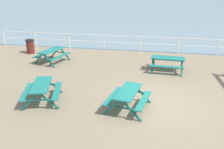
# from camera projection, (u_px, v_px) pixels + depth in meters

# --- Properties ---
(ground_plane) EXTENTS (30.00, 24.00, 0.20)m
(ground_plane) POSITION_uv_depth(u_px,v_px,m) (156.00, 106.00, 10.74)
(ground_plane) COLOR gray
(seaward_railing) EXTENTS (23.07, 0.07, 1.08)m
(seaward_railing) POSITION_uv_depth(u_px,v_px,m) (159.00, 42.00, 17.55)
(seaward_railing) COLOR white
(seaward_railing) RESTS_ON ground
(picnic_table_near_left) EXTENTS (1.95, 2.15, 0.80)m
(picnic_table_near_left) POSITION_uv_depth(u_px,v_px,m) (52.00, 53.00, 15.70)
(picnic_table_near_left) COLOR #1E7A70
(picnic_table_near_left) RESTS_ON ground
(picnic_table_near_right) EXTENTS (1.89, 1.64, 0.80)m
(picnic_table_near_right) POSITION_uv_depth(u_px,v_px,m) (168.00, 61.00, 14.25)
(picnic_table_near_right) COLOR #1E7A70
(picnic_table_near_right) RESTS_ON ground
(picnic_table_mid_centre) EXTENTS (1.80, 2.03, 0.80)m
(picnic_table_mid_centre) POSITION_uv_depth(u_px,v_px,m) (128.00, 95.00, 10.17)
(picnic_table_mid_centre) COLOR #1E7A70
(picnic_table_mid_centre) RESTS_ON ground
(picnic_table_far_left) EXTENTS (1.93, 2.14, 0.80)m
(picnic_table_far_left) POSITION_uv_depth(u_px,v_px,m) (42.00, 88.00, 10.79)
(picnic_table_far_left) COLOR #1E7A70
(picnic_table_far_left) RESTS_ON ground
(litter_bin) EXTENTS (0.55, 0.55, 0.95)m
(litter_bin) POSITION_uv_depth(u_px,v_px,m) (30.00, 46.00, 17.53)
(litter_bin) COLOR #591E19
(litter_bin) RESTS_ON ground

